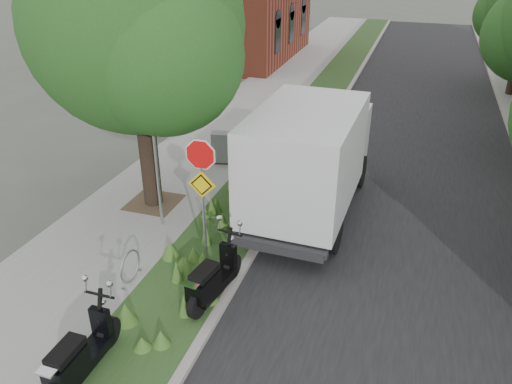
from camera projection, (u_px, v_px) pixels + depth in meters
The scene contains 13 objects.
ground at pixel (255, 292), 10.98m from camera, with size 120.00×120.00×0.00m, color #4C5147.
sidewalk_near at pixel (233, 123), 20.56m from camera, with size 3.50×60.00×0.12m, color gray.
verge at pixel (298, 131), 19.79m from camera, with size 2.00×60.00×0.12m, color #294B20.
kerb_near at pixel (323, 133), 19.51m from camera, with size 0.20×60.00×0.13m, color #9E9991.
road at pixel (416, 145), 18.57m from camera, with size 7.00×60.00×0.01m, color black.
street_tree_main at pixel (134, 35), 12.31m from camera, with size 6.21×5.54×7.66m.
bare_post at pixel (156, 155), 12.41m from camera, with size 0.08×0.08×4.00m.
bike_hoop at pixel (130, 266), 10.99m from camera, with size 0.06×0.78×0.77m.
sign_assembly at pixel (202, 178), 10.79m from camera, with size 0.94×0.08×3.22m.
scooter_near at pixel (210, 284), 10.30m from camera, with size 0.61×2.01×0.96m.
scooter_far at pixel (76, 362), 8.43m from camera, with size 0.41×2.02×0.96m.
box_truck at pixel (310, 155), 13.29m from camera, with size 2.56×6.08×2.72m.
utility_cabinet at pixel (222, 148), 16.75m from camera, with size 0.88×0.69×1.04m.
Camera 1 is at (2.76, -8.27, 7.03)m, focal length 35.00 mm.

